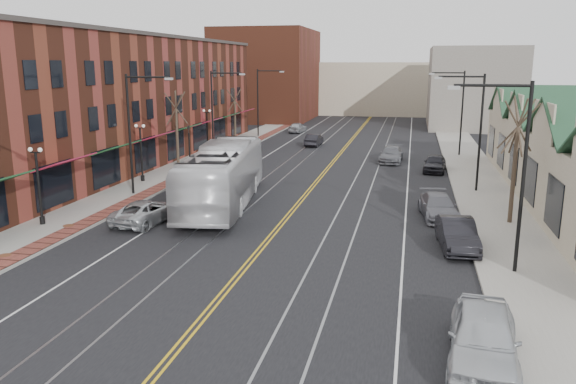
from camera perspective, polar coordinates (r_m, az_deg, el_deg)
The scene contains 31 objects.
ground at distance 21.37m, azimuth -7.75°, elevation -11.56°, with size 160.00×160.00×0.00m, color black.
sidewalk_left at distance 43.51m, azimuth -13.58°, elevation 0.98°, with size 4.00×120.00×0.15m, color gray.
sidewalk_right at distance 39.50m, azimuth 19.55°, elevation -0.61°, with size 4.00×120.00×0.15m, color gray.
building_left at distance 52.20m, azimuth -17.52°, elevation 8.70°, with size 10.00×50.00×11.00m, color brown.
backdrop_left at distance 91.14m, azimuth -2.12°, elevation 11.78°, with size 14.00×18.00×14.00m, color brown.
backdrop_mid at distance 103.51m, azimuth 8.80°, elevation 10.40°, with size 22.00×14.00×9.00m, color tan.
backdrop_right at distance 83.65m, azimuth 18.32°, elevation 10.02°, with size 12.00×16.00×11.00m, color slate.
streetlight_l_1 at distance 38.81m, azimuth -15.27°, elevation 6.88°, with size 3.33×0.25×8.00m.
streetlight_l_2 at distance 53.44m, azimuth -7.27°, elevation 8.76°, with size 3.33×0.25×8.00m.
streetlight_l_3 at distance 68.69m, azimuth -2.73°, elevation 9.76°, with size 3.33×0.25×8.00m.
streetlight_r_0 at distance 24.83m, azimuth 21.93°, elevation 3.21°, with size 3.33×0.25×8.00m.
streetlight_r_1 at distance 40.58m, azimuth 18.41°, elevation 6.92°, with size 3.33×0.25×8.00m.
streetlight_r_2 at distance 56.47m, azimuth 16.85°, elevation 8.54°, with size 3.33×0.25×8.00m.
lamppost_l_1 at distance 33.45m, azimuth -23.97°, elevation 0.40°, with size 0.84×0.28×4.27m.
lamppost_l_2 at distance 43.49m, azimuth -14.67°, elevation 3.76°, with size 0.84×0.28×4.27m.
lamppost_l_3 at distance 56.18m, azimuth -8.19°, elevation 6.04°, with size 0.84×0.28×4.27m.
tree_left_near at distance 48.56m, azimuth -11.23°, elevation 6.42°, with size 1.78×1.37×6.48m.
tree_left_far at distance 63.49m, azimuth -5.42°, elevation 7.87°, with size 1.66×1.28×6.02m.
tree_right_mid at distance 33.06m, azimuth 22.08°, elevation 3.17°, with size 1.90×1.46×6.93m.
manhole_mid at distance 29.20m, azimuth -26.83°, elevation -5.76°, with size 0.60×0.60×0.02m, color #592D19.
manhole_far at distance 33.00m, azimuth -21.41°, elevation -3.19°, with size 0.60×0.60×0.02m, color #592D19.
traffic_signal at distance 46.14m, azimuth -9.99°, elevation 4.68°, with size 0.18×0.15×3.80m.
transit_bus at distance 35.47m, azimuth -6.64°, elevation 1.63°, with size 3.23×13.79×3.84m, color silver.
parked_suv at distance 32.62m, azimuth -14.20°, elevation -1.94°, with size 2.21×4.79×1.33m, color #B7BCBF.
parked_car_a at distance 18.21m, azimuth 19.23°, elevation -13.77°, with size 2.01×5.01×1.71m, color silver.
parked_car_b at distance 28.45m, azimuth 16.80°, elevation -4.12°, with size 1.58×4.52×1.49m, color black.
parked_car_c at distance 33.81m, azimuth 15.01°, elevation -1.44°, with size 1.92×4.71×1.37m, color slate.
parked_car_d at distance 48.28m, azimuth 14.69°, elevation 2.86°, with size 1.71×4.26×1.45m, color #222227.
distant_car_left at distance 61.60m, azimuth 2.65°, elevation 5.30°, with size 1.38×3.97×1.31m, color black.
distant_car_right at distance 52.15m, azimuth 10.45°, elevation 3.77°, with size 1.98×4.86×1.41m, color slate.
distant_car_far at distance 73.54m, azimuth 0.99°, elevation 6.57°, with size 1.58×3.94×1.34m, color #A7A8AE.
Camera 1 is at (6.92, -18.19, 8.82)m, focal length 35.00 mm.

